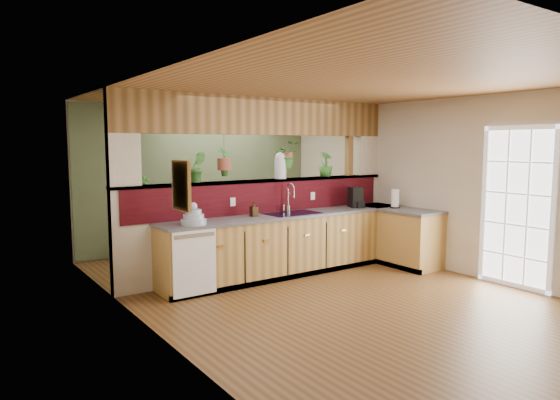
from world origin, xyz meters
TOP-DOWN VIEW (x-y plane):
  - ground at (0.00, 0.00)m, footprint 4.60×7.00m
  - ceiling at (0.00, 0.00)m, footprint 4.60×7.00m
  - wall_back at (0.00, 3.50)m, footprint 4.60×0.02m
  - wall_left at (-2.30, 0.00)m, footprint 0.02×7.00m
  - wall_right at (2.30, 0.00)m, footprint 0.02×7.00m
  - pass_through_partition at (0.03, 1.35)m, footprint 4.60×0.21m
  - pass_through_ledge at (0.00, 1.35)m, footprint 4.60×0.21m
  - header_beam at (0.00, 1.35)m, footprint 4.60×0.15m
  - sage_backwall at (0.00, 3.48)m, footprint 4.55×0.02m
  - countertop at (0.84, 0.87)m, footprint 4.14×1.52m
  - dishwasher at (-1.48, 0.66)m, footprint 0.58×0.03m
  - navy_sink at (0.25, 0.98)m, footprint 0.82×0.50m
  - french_door at (2.27, -1.30)m, footprint 0.06×1.02m
  - framed_print at (-2.27, -0.80)m, footprint 0.04×0.35m
  - faucet at (0.31, 1.13)m, footprint 0.19×0.19m
  - dish_stack at (-1.40, 0.85)m, footprint 0.32×0.32m
  - soap_dispenser at (-0.38, 1.04)m, footprint 0.10×0.10m
  - coffee_maker at (1.50, 0.96)m, footprint 0.17×0.29m
  - paper_towel at (1.97, 0.55)m, footprint 0.15×0.15m
  - glass_jar at (0.29, 1.35)m, footprint 0.18×0.18m
  - ledge_plant_left at (-1.09, 1.35)m, footprint 0.27×0.24m
  - ledge_plant_right at (1.19, 1.35)m, footprint 0.26×0.26m
  - hanging_plant_a at (-0.68, 1.35)m, footprint 0.26×0.23m
  - hanging_plant_b at (0.41, 1.35)m, footprint 0.43×0.40m
  - shelving_console at (-0.76, 3.25)m, footprint 1.48×0.88m
  - shelf_plant_a at (-1.18, 3.25)m, footprint 0.25×0.21m
  - shelf_plant_b at (-0.45, 3.25)m, footprint 0.25×0.25m
  - floor_plant at (1.14, 2.00)m, footprint 0.74×0.66m

SIDE VIEW (x-z plane):
  - ground at x=0.00m, z-range -0.01..0.01m
  - floor_plant at x=1.14m, z-range 0.00..0.74m
  - countertop at x=0.84m, z-range 0.00..0.90m
  - dishwasher at x=-1.48m, z-range 0.05..0.87m
  - shelving_console at x=-0.76m, z-range 0.02..0.98m
  - navy_sink at x=0.25m, z-range 0.73..0.91m
  - dish_stack at x=-1.40m, z-range 0.85..1.13m
  - soap_dispenser at x=-0.38m, z-range 0.90..1.11m
  - paper_towel at x=1.97m, z-range 0.89..1.20m
  - coffee_maker at x=1.50m, z-range 0.89..1.21m
  - french_door at x=2.27m, z-range -0.03..2.13m
  - faucet at x=0.31m, z-range 0.92..1.35m
  - shelf_plant_a at x=-1.18m, z-range 0.98..1.40m
  - pass_through_partition at x=0.03m, z-range -0.11..2.49m
  - shelf_plant_b at x=-0.45m, z-range 0.98..1.42m
  - wall_back at x=0.00m, z-range 0.00..2.60m
  - wall_left at x=-2.30m, z-range 0.00..2.60m
  - wall_right at x=2.30m, z-range 0.00..2.60m
  - sage_backwall at x=0.00m, z-range 0.02..2.58m
  - pass_through_ledge at x=0.00m, z-range 1.35..1.39m
  - framed_print at x=-2.27m, z-range 1.32..1.78m
  - glass_jar at x=0.29m, z-range 1.39..1.79m
  - ledge_plant_right at x=1.19m, z-range 1.39..1.80m
  - ledge_plant_left at x=-1.09m, z-range 1.39..1.82m
  - hanging_plant_a at x=-0.68m, z-range 1.53..2.07m
  - hanging_plant_b at x=0.41m, z-range 1.66..2.20m
  - header_beam at x=0.00m, z-range 2.05..2.60m
  - ceiling at x=0.00m, z-range 2.60..2.60m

